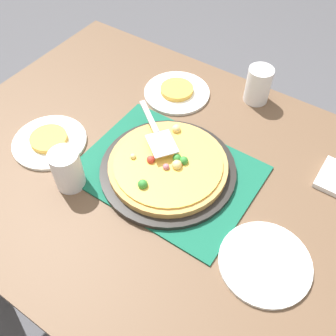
{
  "coord_description": "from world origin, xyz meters",
  "views": [
    {
      "loc": [
        -0.37,
        0.55,
        1.59
      ],
      "look_at": [
        0.0,
        0.0,
        0.77
      ],
      "focal_mm": 40.82,
      "sensor_mm": 36.0,
      "label": 1
    }
  ],
  "objects_px": {
    "plate_side": "(265,263)",
    "cup_near": "(258,85)",
    "plate_far_right": "(50,142)",
    "served_slice_right": "(49,139)",
    "pizza_pan": "(168,170)",
    "cup_far": "(67,169)",
    "pizza": "(168,165)",
    "served_slice_left": "(177,90)",
    "pizza_server": "(156,132)",
    "plate_near_left": "(177,93)"
  },
  "relations": [
    {
      "from": "plate_side",
      "to": "cup_near",
      "type": "distance_m",
      "value": 0.59
    },
    {
      "from": "plate_far_right",
      "to": "served_slice_right",
      "type": "distance_m",
      "value": 0.01
    },
    {
      "from": "plate_far_right",
      "to": "plate_side",
      "type": "relative_size",
      "value": 1.0
    },
    {
      "from": "served_slice_right",
      "to": "plate_side",
      "type": "bearing_deg",
      "value": -179.67
    },
    {
      "from": "pizza_pan",
      "to": "cup_far",
      "type": "xyz_separation_m",
      "value": [
        0.2,
        0.18,
        0.05
      ]
    },
    {
      "from": "pizza",
      "to": "plate_far_right",
      "type": "relative_size",
      "value": 1.5
    },
    {
      "from": "pizza",
      "to": "cup_near",
      "type": "relative_size",
      "value": 2.75
    },
    {
      "from": "served_slice_left",
      "to": "pizza_server",
      "type": "height_order",
      "value": "pizza_server"
    },
    {
      "from": "pizza_pan",
      "to": "plate_near_left",
      "type": "relative_size",
      "value": 1.73
    },
    {
      "from": "plate_near_left",
      "to": "served_slice_right",
      "type": "bearing_deg",
      "value": 64.48
    },
    {
      "from": "cup_far",
      "to": "served_slice_right",
      "type": "bearing_deg",
      "value": -25.38
    },
    {
      "from": "cup_near",
      "to": "cup_far",
      "type": "height_order",
      "value": "same"
    },
    {
      "from": "plate_side",
      "to": "pizza",
      "type": "bearing_deg",
      "value": -16.35
    },
    {
      "from": "plate_far_right",
      "to": "served_slice_right",
      "type": "xyz_separation_m",
      "value": [
        0.0,
        0.0,
        0.01
      ]
    },
    {
      "from": "pizza_pan",
      "to": "cup_near",
      "type": "distance_m",
      "value": 0.43
    },
    {
      "from": "pizza",
      "to": "plate_far_right",
      "type": "bearing_deg",
      "value": 16.37
    },
    {
      "from": "plate_near_left",
      "to": "plate_far_right",
      "type": "bearing_deg",
      "value": 64.48
    },
    {
      "from": "plate_far_right",
      "to": "served_slice_left",
      "type": "height_order",
      "value": "served_slice_left"
    },
    {
      "from": "pizza",
      "to": "cup_far",
      "type": "bearing_deg",
      "value": 42.19
    },
    {
      "from": "pizza",
      "to": "served_slice_right",
      "type": "bearing_deg",
      "value": 16.37
    },
    {
      "from": "served_slice_right",
      "to": "cup_near",
      "type": "distance_m",
      "value": 0.68
    },
    {
      "from": "pizza",
      "to": "cup_far",
      "type": "xyz_separation_m",
      "value": [
        0.2,
        0.18,
        0.03
      ]
    },
    {
      "from": "plate_side",
      "to": "cup_far",
      "type": "distance_m",
      "value": 0.55
    },
    {
      "from": "plate_near_left",
      "to": "served_slice_right",
      "type": "xyz_separation_m",
      "value": [
        0.19,
        0.4,
        0.01
      ]
    },
    {
      "from": "served_slice_right",
      "to": "cup_near",
      "type": "relative_size",
      "value": 0.92
    },
    {
      "from": "plate_side",
      "to": "plate_near_left",
      "type": "bearing_deg",
      "value": -38.06
    },
    {
      "from": "pizza_pan",
      "to": "served_slice_left",
      "type": "height_order",
      "value": "served_slice_left"
    },
    {
      "from": "plate_near_left",
      "to": "pizza_server",
      "type": "height_order",
      "value": "pizza_server"
    },
    {
      "from": "plate_far_right",
      "to": "cup_near",
      "type": "relative_size",
      "value": 1.83
    },
    {
      "from": "cup_far",
      "to": "plate_far_right",
      "type": "bearing_deg",
      "value": -25.38
    },
    {
      "from": "served_slice_left",
      "to": "pizza_server",
      "type": "relative_size",
      "value": 0.52
    },
    {
      "from": "served_slice_right",
      "to": "cup_far",
      "type": "relative_size",
      "value": 0.92
    },
    {
      "from": "pizza_server",
      "to": "plate_side",
      "type": "bearing_deg",
      "value": 159.44
    },
    {
      "from": "plate_side",
      "to": "cup_near",
      "type": "xyz_separation_m",
      "value": [
        0.28,
        -0.52,
        0.06
      ]
    },
    {
      "from": "cup_far",
      "to": "cup_near",
      "type": "bearing_deg",
      "value": -113.84
    },
    {
      "from": "plate_far_right",
      "to": "plate_side",
      "type": "bearing_deg",
      "value": -179.67
    },
    {
      "from": "cup_far",
      "to": "pizza",
      "type": "bearing_deg",
      "value": -137.81
    },
    {
      "from": "cup_near",
      "to": "plate_far_right",
      "type": "bearing_deg",
      "value": 51.09
    },
    {
      "from": "cup_near",
      "to": "cup_far",
      "type": "bearing_deg",
      "value": 66.16
    },
    {
      "from": "plate_near_left",
      "to": "pizza",
      "type": "bearing_deg",
      "value": 119.02
    },
    {
      "from": "served_slice_left",
      "to": "cup_near",
      "type": "distance_m",
      "value": 0.27
    },
    {
      "from": "pizza_pan",
      "to": "plate_side",
      "type": "xyz_separation_m",
      "value": [
        -0.34,
        0.1,
        -0.01
      ]
    },
    {
      "from": "pizza",
      "to": "plate_far_right",
      "type": "xyz_separation_m",
      "value": [
        0.36,
        0.1,
        -0.03
      ]
    },
    {
      "from": "pizza_server",
      "to": "served_slice_right",
      "type": "bearing_deg",
      "value": 30.24
    },
    {
      "from": "plate_far_right",
      "to": "plate_side",
      "type": "height_order",
      "value": "same"
    },
    {
      "from": "plate_far_right",
      "to": "pizza_server",
      "type": "distance_m",
      "value": 0.33
    },
    {
      "from": "cup_near",
      "to": "served_slice_left",
      "type": "bearing_deg",
      "value": 27.87
    },
    {
      "from": "cup_near",
      "to": "cup_far",
      "type": "relative_size",
      "value": 1.0
    },
    {
      "from": "pizza",
      "to": "cup_far",
      "type": "height_order",
      "value": "cup_far"
    },
    {
      "from": "pizza_pan",
      "to": "cup_near",
      "type": "relative_size",
      "value": 3.17
    }
  ]
}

